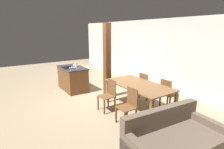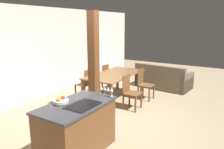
{
  "view_description": "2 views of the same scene",
  "coord_description": "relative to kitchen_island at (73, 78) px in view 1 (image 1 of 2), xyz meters",
  "views": [
    {
      "loc": [
        4.91,
        -2.74,
        2.27
      ],
      "look_at": [
        0.6,
        0.2,
        0.95
      ],
      "focal_mm": 28.0,
      "sensor_mm": 36.0,
      "label": 1
    },
    {
      "loc": [
        -3.99,
        -2.64,
        2.22
      ],
      "look_at": [
        0.6,
        0.2,
        0.95
      ],
      "focal_mm": 35.0,
      "sensor_mm": 36.0,
      "label": 2
    }
  ],
  "objects": [
    {
      "name": "kitchen_island",
      "position": [
        0.0,
        0.0,
        0.0
      ],
      "size": [
        1.38,
        0.78,
        0.91
      ],
      "color": "brown",
      "rests_on": "ground_plane"
    },
    {
      "name": "wine_glass_middle",
      "position": [
        0.62,
        -0.24,
        0.58
      ],
      "size": [
        0.06,
        0.06,
        0.17
      ],
      "color": "silver",
      "rests_on": "kitchen_island"
    },
    {
      "name": "dining_chair_far_right",
      "position": [
        3.22,
        1.65,
        0.02
      ],
      "size": [
        0.4,
        0.4,
        0.9
      ],
      "rotation": [
        0.0,
        0.0,
        3.14
      ],
      "color": "brown",
      "rests_on": "ground_plane"
    },
    {
      "name": "dining_table",
      "position": [
        2.76,
        0.91,
        0.23
      ],
      "size": [
        2.02,
        1.04,
        0.77
      ],
      "color": "brown",
      "rests_on": "ground_plane"
    },
    {
      "name": "wall_back",
      "position": [
        1.37,
        2.93,
        0.9
      ],
      "size": [
        11.2,
        0.08,
        2.7
      ],
      "color": "silver",
      "rests_on": "ground_plane"
    },
    {
      "name": "fruit_bowl",
      "position": [
        -0.12,
        0.23,
        0.49
      ],
      "size": [
        0.26,
        0.26,
        0.12
      ],
      "color": "silver",
      "rests_on": "kitchen_island"
    },
    {
      "name": "ground_plane",
      "position": [
        1.37,
        0.31,
        -0.45
      ],
      "size": [
        16.0,
        16.0,
        0.0
      ],
      "primitive_type": "plane",
      "color": "#9E896B"
    },
    {
      "name": "dining_chair_near_left",
      "position": [
        2.31,
        0.16,
        0.02
      ],
      "size": [
        0.4,
        0.4,
        0.9
      ],
      "color": "brown",
      "rests_on": "ground_plane"
    },
    {
      "name": "wine_glass_end",
      "position": [
        0.62,
        -0.09,
        0.58
      ],
      "size": [
        0.06,
        0.06,
        0.17
      ],
      "color": "silver",
      "rests_on": "kitchen_island"
    },
    {
      "name": "wine_glass_near",
      "position": [
        0.62,
        -0.32,
        0.58
      ],
      "size": [
        0.06,
        0.06,
        0.17
      ],
      "color": "silver",
      "rests_on": "kitchen_island"
    },
    {
      "name": "dining_chair_far_left",
      "position": [
        2.31,
        1.65,
        0.02
      ],
      "size": [
        0.4,
        0.4,
        0.9
      ],
      "rotation": [
        0.0,
        0.0,
        3.14
      ],
      "color": "brown",
      "rests_on": "ground_plane"
    },
    {
      "name": "couch",
      "position": [
        4.66,
        0.06,
        -0.17
      ],
      "size": [
        1.13,
        1.89,
        0.84
      ],
      "rotation": [
        0.0,
        0.0,
        1.47
      ],
      "color": "brown",
      "rests_on": "ground_plane"
    },
    {
      "name": "timber_post",
      "position": [
        1.43,
        0.68,
        0.8
      ],
      "size": [
        0.2,
        0.2,
        2.51
      ],
      "color": "brown",
      "rests_on": "ground_plane"
    },
    {
      "name": "dining_chair_near_right",
      "position": [
        3.22,
        0.16,
        0.02
      ],
      "size": [
        0.4,
        0.4,
        0.9
      ],
      "color": "brown",
      "rests_on": "ground_plane"
    },
    {
      "name": "wine_glass_far",
      "position": [
        0.62,
        -0.17,
        0.58
      ],
      "size": [
        0.06,
        0.06,
        0.17
      ],
      "color": "silver",
      "rests_on": "kitchen_island"
    }
  ]
}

